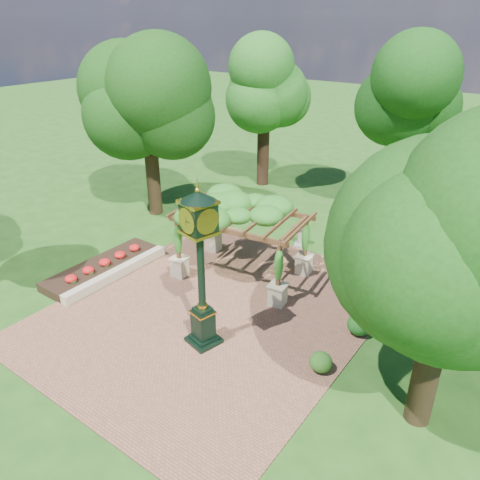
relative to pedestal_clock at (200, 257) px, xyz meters
The scene contains 14 objects.
ground 3.29m from the pedestal_clock, 142.91° to the left, with size 120.00×120.00×0.00m, color #1E4714.
brick_plaza 3.60m from the pedestal_clock, 117.04° to the left, with size 10.00×12.00×0.04m, color brown.
border_wall 6.27m from the pedestal_clock, 168.26° to the left, with size 0.35×5.00×0.40m, color #C6B793.
flower_bed 7.07m from the pedestal_clock, 169.89° to the left, with size 1.50×5.00×0.36m, color red.
pedestal_clock is the anchor object (origin of this frame).
pergola 4.52m from the pedestal_clock, 109.79° to the left, with size 5.31×3.71×3.12m.
sundial 8.46m from the pedestal_clock, 96.78° to the left, with size 0.64×0.64×0.91m.
shrub_front 4.68m from the pedestal_clock, 15.18° to the left, with size 0.68×0.68×0.61m, color #2B5D1A.
shrub_mid 5.75m from the pedestal_clock, 40.71° to the left, with size 0.78×0.78×0.71m, color #174F16.
shrub_back 8.16m from the pedestal_clock, 66.49° to the left, with size 0.69×0.69×0.62m, color #236A1E.
tree_west_near 11.70m from the pedestal_clock, 142.74° to the left, with size 4.61×4.61×8.57m.
tree_west_far 16.03m from the pedestal_clock, 116.58° to the left, with size 4.16×4.16×8.77m.
tree_north 14.05m from the pedestal_clock, 82.44° to the left, with size 3.85×3.85×8.43m.
tree_east_near 7.01m from the pedestal_clock, ahead, with size 4.69×4.69×8.16m.
Camera 1 is at (8.84, -9.72, 9.53)m, focal length 35.00 mm.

